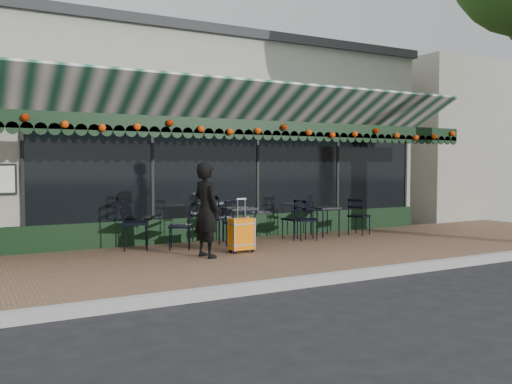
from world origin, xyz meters
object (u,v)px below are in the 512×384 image
suitcase (241,235)px  chair_solo (135,224)px  chair_a_front (307,220)px  chair_b_left (180,227)px  chair_a_right (359,216)px  chair_b_front (240,223)px  chair_a_left (294,219)px  woman (206,210)px  cafe_table_b (239,211)px  cafe_table_a (325,210)px  chair_b_right (221,219)px

suitcase → chair_solo: size_ratio=0.99×
chair_a_front → chair_b_left: bearing=-160.7°
chair_a_right → chair_solo: bearing=63.6°
chair_b_left → chair_b_front: size_ratio=0.94×
chair_a_left → chair_a_right: (1.68, -0.12, -0.00)m
chair_solo → woman: bearing=-133.1°
suitcase → cafe_table_b: (0.51, 1.10, 0.32)m
suitcase → chair_a_left: 2.07m
woman → cafe_table_a: size_ratio=2.52×
chair_a_front → chair_b_front: size_ratio=0.92×
woman → chair_b_right: 1.77m
cafe_table_b → chair_solo: size_ratio=0.73×
chair_b_right → chair_solo: (-1.81, -0.06, -0.00)m
chair_a_left → chair_b_right: bearing=-111.0°
woman → chair_a_left: size_ratio=1.93×
suitcase → chair_b_front: 0.78m
woman → suitcase: bearing=-91.2°
cafe_table_a → chair_b_left: size_ratio=0.76×
suitcase → chair_b_left: size_ratio=1.15×
suitcase → chair_b_front: suitcase is taller
cafe_table_a → cafe_table_b: bearing=-179.9°
chair_a_front → chair_b_right: 1.84m
chair_a_left → chair_b_front: chair_b_front is taller
woman → chair_b_front: 1.42m
chair_a_front → cafe_table_b: bearing=-170.8°
chair_b_left → woman: bearing=29.7°
woman → cafe_table_b: bearing=-57.7°
chair_a_left → suitcase: bearing=-71.4°
chair_a_right → chair_a_front: 1.51m
woman → cafe_table_b: 1.78m
suitcase → chair_solo: chair_solo is taller
suitcase → chair_a_left: (1.80, 1.02, 0.10)m
woman → chair_solo: woman is taller
cafe_table_a → chair_a_front: size_ratio=0.77×
chair_solo → suitcase: bearing=-112.3°
cafe_table_a → chair_b_left: bearing=-176.6°
cafe_table_b → chair_solo: 2.13m
woman → chair_a_front: (2.72, 0.93, -0.40)m
woman → cafe_table_a: woman is taller
chair_b_left → cafe_table_b: bearing=123.0°
chair_a_right → chair_solo: size_ratio=0.85×
chair_a_front → chair_b_front: 1.65m
chair_b_right → cafe_table_a: bearing=-105.5°
woman → chair_b_right: size_ratio=1.66×
cafe_table_a → chair_solo: 4.29m
chair_b_right → chair_solo: bearing=81.0°
cafe_table_a → chair_solo: size_ratio=0.66×
cafe_table_a → chair_b_front: (-2.35, -0.40, -0.13)m
chair_a_front → chair_b_left: (-2.82, 0.11, 0.01)m
cafe_table_b → suitcase: bearing=-114.8°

